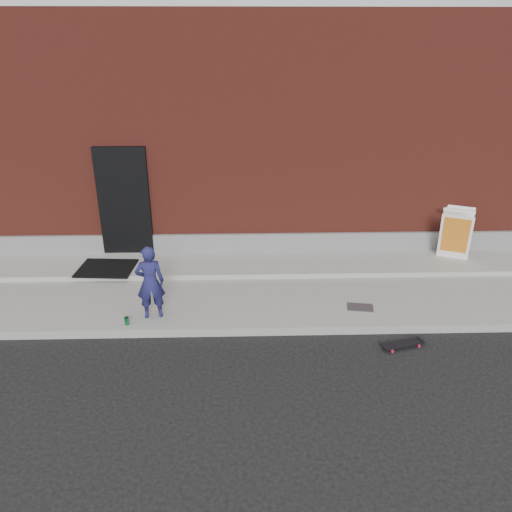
{
  "coord_description": "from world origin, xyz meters",
  "views": [
    {
      "loc": [
        -0.17,
        -6.95,
        4.48
      ],
      "look_at": [
        0.05,
        0.8,
        1.08
      ],
      "focal_mm": 35.0,
      "sensor_mm": 36.0,
      "label": 1
    }
  ],
  "objects_px": {
    "skateboard": "(403,344)",
    "pizza_sign": "(456,233)",
    "child": "(150,282)",
    "soda_can": "(127,321)"
  },
  "relations": [
    {
      "from": "child",
      "to": "soda_can",
      "type": "relative_size",
      "value": 9.32
    },
    {
      "from": "pizza_sign",
      "to": "child",
      "type": "bearing_deg",
      "value": -160.2
    },
    {
      "from": "pizza_sign",
      "to": "soda_can",
      "type": "xyz_separation_m",
      "value": [
        -6.34,
        -2.4,
        -0.55
      ]
    },
    {
      "from": "skateboard",
      "to": "soda_can",
      "type": "distance_m",
      "value": 4.47
    },
    {
      "from": "child",
      "to": "pizza_sign",
      "type": "bearing_deg",
      "value": -170.79
    },
    {
      "from": "child",
      "to": "skateboard",
      "type": "xyz_separation_m",
      "value": [
        4.05,
        -0.82,
        -0.73
      ]
    },
    {
      "from": "child",
      "to": "soda_can",
      "type": "xyz_separation_m",
      "value": [
        -0.39,
        -0.26,
        -0.57
      ]
    },
    {
      "from": "soda_can",
      "to": "skateboard",
      "type": "bearing_deg",
      "value": -7.24
    },
    {
      "from": "child",
      "to": "pizza_sign",
      "type": "distance_m",
      "value": 6.33
    },
    {
      "from": "skateboard",
      "to": "pizza_sign",
      "type": "relative_size",
      "value": 0.69
    }
  ]
}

